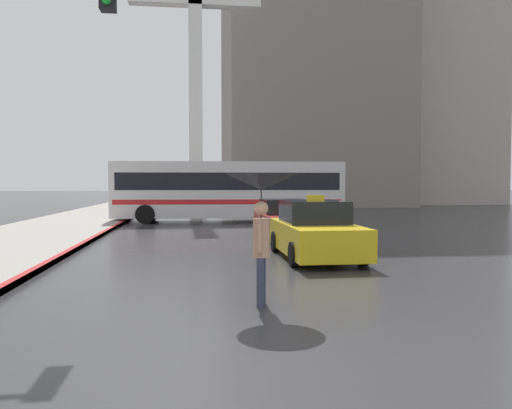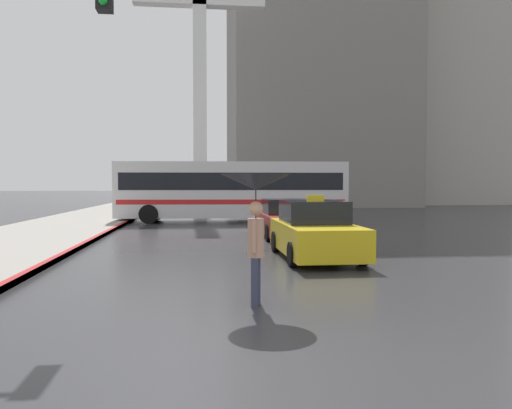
{
  "view_description": "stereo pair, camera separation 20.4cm",
  "coord_description": "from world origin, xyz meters",
  "px_view_note": "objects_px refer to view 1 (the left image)",
  "views": [
    {
      "loc": [
        -1.15,
        -5.48,
        1.97
      ],
      "look_at": [
        0.63,
        8.49,
        1.4
      ],
      "focal_mm": 35.0,
      "sensor_mm": 36.0,
      "label": 1
    },
    {
      "loc": [
        -0.95,
        -5.5,
        1.97
      ],
      "look_at": [
        0.63,
        8.49,
        1.4
      ],
      "focal_mm": 35.0,
      "sensor_mm": 36.0,
      "label": 2
    }
  ],
  "objects_px": {
    "city_bus": "(228,189)",
    "monument_cross": "(195,45)",
    "taxi": "(315,232)",
    "traffic_light": "(21,57)",
    "sedan_red": "(284,220)",
    "pedestrian_with_umbrella": "(261,196)"
  },
  "relations": [
    {
      "from": "traffic_light",
      "to": "monument_cross",
      "type": "bearing_deg",
      "value": 82.47
    },
    {
      "from": "taxi",
      "to": "sedan_red",
      "type": "height_order",
      "value": "taxi"
    },
    {
      "from": "sedan_red",
      "to": "pedestrian_with_umbrella",
      "type": "bearing_deg",
      "value": 77.45
    },
    {
      "from": "sedan_red",
      "to": "monument_cross",
      "type": "distance_m",
      "value": 19.24
    },
    {
      "from": "city_bus",
      "to": "traffic_light",
      "type": "distance_m",
      "value": 17.57
    },
    {
      "from": "sedan_red",
      "to": "city_bus",
      "type": "height_order",
      "value": "city_bus"
    },
    {
      "from": "city_bus",
      "to": "monument_cross",
      "type": "distance_m",
      "value": 12.58
    },
    {
      "from": "city_bus",
      "to": "traffic_light",
      "type": "relative_size",
      "value": 1.92
    },
    {
      "from": "sedan_red",
      "to": "monument_cross",
      "type": "bearing_deg",
      "value": -78.54
    },
    {
      "from": "city_bus",
      "to": "pedestrian_with_umbrella",
      "type": "distance_m",
      "value": 18.16
    },
    {
      "from": "traffic_light",
      "to": "monument_cross",
      "type": "height_order",
      "value": "monument_cross"
    },
    {
      "from": "taxi",
      "to": "traffic_light",
      "type": "distance_m",
      "value": 8.06
    },
    {
      "from": "city_bus",
      "to": "monument_cross",
      "type": "xyz_separation_m",
      "value": [
        -1.63,
        8.0,
        9.57
      ]
    },
    {
      "from": "sedan_red",
      "to": "traffic_light",
      "type": "height_order",
      "value": "traffic_light"
    },
    {
      "from": "sedan_red",
      "to": "traffic_light",
      "type": "xyz_separation_m",
      "value": [
        -6.45,
        -8.99,
        3.58
      ]
    },
    {
      "from": "pedestrian_with_umbrella",
      "to": "monument_cross",
      "type": "distance_m",
      "value": 27.83
    },
    {
      "from": "taxi",
      "to": "city_bus",
      "type": "bearing_deg",
      "value": -83.94
    },
    {
      "from": "taxi",
      "to": "sedan_red",
      "type": "relative_size",
      "value": 0.98
    },
    {
      "from": "taxi",
      "to": "traffic_light",
      "type": "height_order",
      "value": "traffic_light"
    },
    {
      "from": "taxi",
      "to": "city_bus",
      "type": "distance_m",
      "value": 13.2
    },
    {
      "from": "taxi",
      "to": "monument_cross",
      "type": "relative_size",
      "value": 0.22
    },
    {
      "from": "taxi",
      "to": "city_bus",
      "type": "relative_size",
      "value": 0.36
    }
  ]
}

